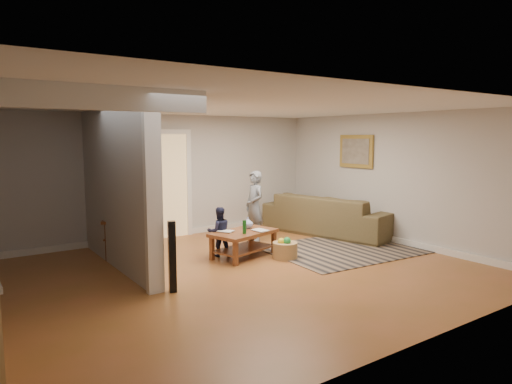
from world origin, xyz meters
The scene contains 11 objects.
ground centered at (0.00, 0.00, 0.00)m, with size 7.50×7.50×0.00m, color brown.
room_shell centered at (-1.07, 0.43, 1.46)m, with size 7.54×6.02×2.52m.
area_rug centered at (2.62, 0.16, 0.01)m, with size 2.84×2.08×0.01m, color black.
sofa centered at (3.30, 1.34, 0.00)m, with size 2.81×1.10×0.82m, color #4A3B25.
coffee_table centered at (0.77, 0.78, 0.35)m, with size 1.27×0.95×0.67m.
tv_console centered at (-0.94, 2.19, 0.61)m, with size 0.80×1.14×0.92m.
speaker_left centered at (-1.00, -0.20, 0.48)m, with size 0.10×0.10×0.95m, color black.
speaker_right centered at (-1.00, 2.59, 0.52)m, with size 0.10×0.10×1.04m, color black.
toy_basket centered at (1.27, 0.28, 0.16)m, with size 0.42×0.42×0.37m.
child centered at (1.59, 1.65, 0.00)m, with size 0.51×0.33×1.39m, color slate.
toddler centered at (0.44, 1.06, 0.00)m, with size 0.41×0.32×0.85m, color #1C1F3B.
Camera 1 is at (-3.42, -5.64, 2.04)m, focal length 32.00 mm.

